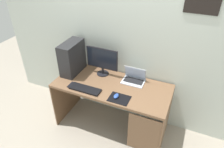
% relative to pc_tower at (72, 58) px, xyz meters
% --- Properties ---
extents(ground_plane, '(8.00, 8.00, 0.00)m').
position_rel_pc_tower_xyz_m(ground_plane, '(0.66, -0.09, -1.00)').
color(ground_plane, '#9E9384').
extents(wall_back, '(4.00, 0.05, 2.60)m').
position_rel_pc_tower_xyz_m(wall_back, '(0.66, 0.30, 0.30)').
color(wall_back, beige).
rests_on(wall_back, ground_plane).
extents(desk, '(1.57, 0.69, 0.77)m').
position_rel_pc_tower_xyz_m(desk, '(0.68, -0.10, -0.38)').
color(desk, brown).
rests_on(desk, ground_plane).
extents(pc_tower, '(0.20, 0.43, 0.47)m').
position_rel_pc_tower_xyz_m(pc_tower, '(0.00, 0.00, 0.00)').
color(pc_tower, '#232326').
rests_on(pc_tower, desk).
extents(monitor, '(0.46, 0.17, 0.42)m').
position_rel_pc_tower_xyz_m(monitor, '(0.42, 0.11, -0.01)').
color(monitor, black).
rests_on(monitor, desk).
extents(laptop, '(0.31, 0.21, 0.21)m').
position_rel_pc_tower_xyz_m(laptop, '(0.90, 0.12, -0.19)').
color(laptop, '#B7BCC6').
rests_on(laptop, desk).
extents(keyboard, '(0.42, 0.14, 0.02)m').
position_rel_pc_tower_xyz_m(keyboard, '(0.38, -0.32, -0.22)').
color(keyboard, black).
rests_on(keyboard, desk).
extents(mousepad, '(0.26, 0.20, 0.00)m').
position_rel_pc_tower_xyz_m(mousepad, '(0.85, -0.31, -0.23)').
color(mousepad, black).
rests_on(mousepad, desk).
extents(mouse_left, '(0.06, 0.10, 0.03)m').
position_rel_pc_tower_xyz_m(mouse_left, '(0.81, -0.30, -0.21)').
color(mouse_left, '#2D51B2').
rests_on(mouse_left, mousepad).
extents(cell_phone, '(0.07, 0.13, 0.01)m').
position_rel_pc_tower_xyz_m(cell_phone, '(0.16, -0.31, -0.23)').
color(cell_phone, black).
rests_on(cell_phone, desk).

